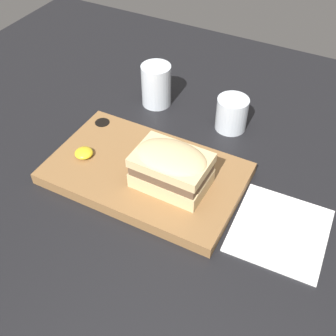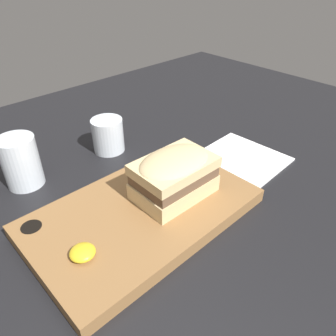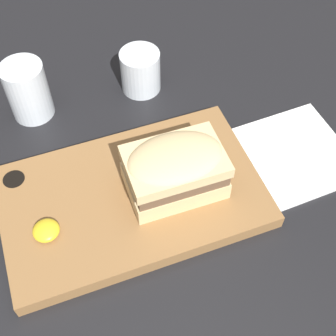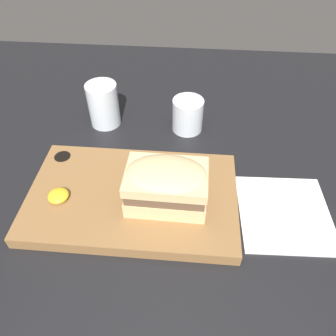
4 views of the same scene
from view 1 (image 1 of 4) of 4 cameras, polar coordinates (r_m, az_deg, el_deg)
name	(u,v)px [view 1 (image 1 of 4)]	position (r cm, az deg, el deg)	size (l,w,h in cm)	color
dining_table	(193,180)	(84.99, 3.37, -1.63)	(158.51, 119.64, 2.00)	black
serving_board	(145,173)	(83.21, -3.10, -0.68)	(37.81, 23.16, 2.51)	olive
sandwich	(171,167)	(76.27, 0.47, 0.17)	(13.81, 9.35, 8.18)	#DBBC84
mustard_dollop	(84,153)	(86.12, -11.33, 2.01)	(3.70, 3.70, 1.48)	gold
water_glass	(156,88)	(100.91, -1.59, 10.84)	(6.98, 6.98, 10.05)	silver
wine_glass	(232,115)	(94.81, 8.60, 7.06)	(6.97, 6.97, 7.57)	silver
napkin	(280,230)	(77.65, 14.90, -8.15)	(16.73, 17.58, 0.40)	white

